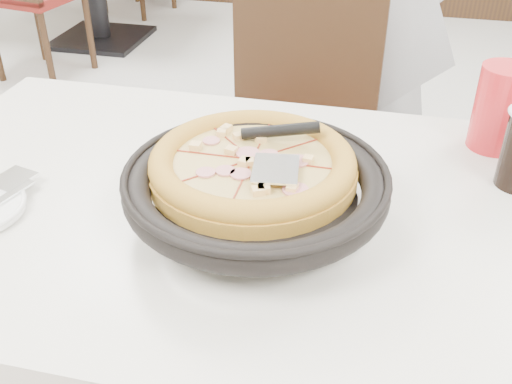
% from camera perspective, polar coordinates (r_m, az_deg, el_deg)
% --- Properties ---
extents(main_table, '(1.23, 0.85, 0.75)m').
position_cam_1_polar(main_table, '(1.25, -2.87, -15.00)').
color(main_table, silver).
rests_on(main_table, floor).
extents(chair_far, '(0.44, 0.44, 0.95)m').
position_cam_1_polar(chair_far, '(1.65, 3.18, 2.93)').
color(chair_far, black).
rests_on(chair_far, floor).
extents(trivet, '(0.12, 0.12, 0.04)m').
position_cam_1_polar(trivet, '(0.99, 0.52, 0.46)').
color(trivet, black).
rests_on(trivet, main_table).
extents(pizza_pan, '(0.33, 0.33, 0.01)m').
position_cam_1_polar(pizza_pan, '(0.93, 0.00, -0.41)').
color(pizza_pan, black).
rests_on(pizza_pan, trivet).
extents(pizza, '(0.35, 0.35, 0.02)m').
position_cam_1_polar(pizza, '(0.96, -0.33, 2.00)').
color(pizza, '#BC8B31').
rests_on(pizza, pizza_pan).
extents(pizza_server, '(0.08, 0.10, 0.00)m').
position_cam_1_polar(pizza_server, '(0.90, 1.88, 2.24)').
color(pizza_server, white).
rests_on(pizza_server, pizza).
extents(red_cup, '(0.10, 0.10, 0.16)m').
position_cam_1_polar(red_cup, '(1.21, 22.27, 7.42)').
color(red_cup, red).
rests_on(red_cup, main_table).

